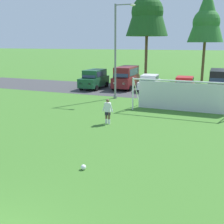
{
  "coord_description": "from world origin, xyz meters",
  "views": [
    {
      "loc": [
        5.43,
        -4.07,
        5.13
      ],
      "look_at": [
        -0.47,
        10.83,
        1.16
      ],
      "focal_mm": 44.81,
      "sensor_mm": 36.0,
      "label": 1
    }
  ],
  "objects_px": {
    "parked_car_slot_left": "(126,77)",
    "parked_car_slot_center": "(184,85)",
    "parked_car_slot_center_left": "(149,83)",
    "soccer_ball": "(83,167)",
    "street_lamp": "(117,51)",
    "parked_car_slot_center_right": "(219,82)",
    "player_winger_right": "(108,111)",
    "soccer_goal": "(182,95)",
    "parked_car_slot_far_left": "(94,79)"
  },
  "relations": [
    {
      "from": "parked_car_slot_left",
      "to": "parked_car_slot_center_left",
      "type": "distance_m",
      "value": 2.83
    },
    {
      "from": "soccer_goal",
      "to": "parked_car_slot_center_right",
      "type": "distance_m",
      "value": 8.94
    },
    {
      "from": "parked_car_slot_left",
      "to": "parked_car_slot_center",
      "type": "relative_size",
      "value": 1.13
    },
    {
      "from": "soccer_ball",
      "to": "street_lamp",
      "type": "xyz_separation_m",
      "value": [
        -4.14,
        14.95,
        4.28
      ]
    },
    {
      "from": "player_winger_right",
      "to": "parked_car_slot_center_right",
      "type": "height_order",
      "value": "parked_car_slot_center_right"
    },
    {
      "from": "player_winger_right",
      "to": "parked_car_slot_center",
      "type": "xyz_separation_m",
      "value": [
        3.1,
        13.36,
        0.05
      ]
    },
    {
      "from": "parked_car_slot_center_left",
      "to": "street_lamp",
      "type": "relative_size",
      "value": 0.5
    },
    {
      "from": "parked_car_slot_center",
      "to": "parked_car_slot_center_right",
      "type": "height_order",
      "value": "parked_car_slot_center_right"
    },
    {
      "from": "player_winger_right",
      "to": "parked_car_slot_center",
      "type": "distance_m",
      "value": 13.71
    },
    {
      "from": "soccer_ball",
      "to": "parked_car_slot_left",
      "type": "xyz_separation_m",
      "value": [
        -5.2,
        20.8,
        1.23
      ]
    },
    {
      "from": "soccer_goal",
      "to": "parked_car_slot_left",
      "type": "relative_size",
      "value": 1.54
    },
    {
      "from": "street_lamp",
      "to": "parked_car_slot_left",
      "type": "bearing_deg",
      "value": 100.22
    },
    {
      "from": "soccer_ball",
      "to": "street_lamp",
      "type": "bearing_deg",
      "value": 105.49
    },
    {
      "from": "soccer_goal",
      "to": "parked_car_slot_center_left",
      "type": "xyz_separation_m",
      "value": [
        -4.74,
        8.73,
        -0.42
      ]
    },
    {
      "from": "parked_car_slot_center_right",
      "to": "player_winger_right",
      "type": "bearing_deg",
      "value": -115.08
    },
    {
      "from": "parked_car_slot_far_left",
      "to": "parked_car_slot_center",
      "type": "height_order",
      "value": "parked_car_slot_far_left"
    },
    {
      "from": "parked_car_slot_far_left",
      "to": "parked_car_slot_center_right",
      "type": "relative_size",
      "value": 0.95
    },
    {
      "from": "parked_car_slot_center",
      "to": "soccer_ball",
      "type": "bearing_deg",
      "value": -94.11
    },
    {
      "from": "parked_car_slot_far_left",
      "to": "parked_car_slot_center",
      "type": "distance_m",
      "value": 10.09
    },
    {
      "from": "soccer_goal",
      "to": "parked_car_slot_far_left",
      "type": "relative_size",
      "value": 1.61
    },
    {
      "from": "parked_car_slot_left",
      "to": "parked_car_slot_center_right",
      "type": "relative_size",
      "value": 1.0
    },
    {
      "from": "soccer_ball",
      "to": "parked_car_slot_center",
      "type": "distance_m",
      "value": 20.1
    },
    {
      "from": "street_lamp",
      "to": "parked_car_slot_center_left",
      "type": "bearing_deg",
      "value": 72.99
    },
    {
      "from": "parked_car_slot_far_left",
      "to": "parked_car_slot_center_right",
      "type": "height_order",
      "value": "parked_car_slot_center_right"
    },
    {
      "from": "street_lamp",
      "to": "parked_car_slot_far_left",
      "type": "bearing_deg",
      "value": 134.49
    },
    {
      "from": "soccer_goal",
      "to": "parked_car_slot_center_right",
      "type": "height_order",
      "value": "soccer_goal"
    },
    {
      "from": "player_winger_right",
      "to": "parked_car_slot_left",
      "type": "height_order",
      "value": "parked_car_slot_left"
    },
    {
      "from": "soccer_ball",
      "to": "soccer_goal",
      "type": "distance_m",
      "value": 12.13
    },
    {
      "from": "soccer_goal",
      "to": "parked_car_slot_center",
      "type": "xyz_separation_m",
      "value": [
        -0.88,
        8.18,
        -0.42
      ]
    },
    {
      "from": "soccer_ball",
      "to": "parked_car_slot_center_left",
      "type": "relative_size",
      "value": 0.05
    },
    {
      "from": "parked_car_slot_left",
      "to": "parked_car_slot_center",
      "type": "xyz_separation_m",
      "value": [
        6.64,
        -0.77,
        -0.47
      ]
    },
    {
      "from": "parked_car_slot_center_left",
      "to": "parked_car_slot_center",
      "type": "bearing_deg",
      "value": -8.07
    },
    {
      "from": "soccer_goal",
      "to": "parked_car_slot_center",
      "type": "bearing_deg",
      "value": 96.13
    },
    {
      "from": "parked_car_slot_center",
      "to": "parked_car_slot_left",
      "type": "bearing_deg",
      "value": 173.42
    },
    {
      "from": "player_winger_right",
      "to": "parked_car_slot_center_right",
      "type": "relative_size",
      "value": 0.34
    },
    {
      "from": "parked_car_slot_far_left",
      "to": "street_lamp",
      "type": "height_order",
      "value": "street_lamp"
    },
    {
      "from": "soccer_ball",
      "to": "parked_car_slot_center_left",
      "type": "distance_m",
      "value": 20.74
    },
    {
      "from": "parked_car_slot_far_left",
      "to": "street_lamp",
      "type": "xyz_separation_m",
      "value": [
        4.49,
        -4.58,
        3.27
      ]
    },
    {
      "from": "player_winger_right",
      "to": "parked_car_slot_center_right",
      "type": "distance_m",
      "value": 15.21
    },
    {
      "from": "street_lamp",
      "to": "parked_car_slot_center_right",
      "type": "bearing_deg",
      "value": 31.63
    },
    {
      "from": "soccer_goal",
      "to": "parked_car_slot_left",
      "type": "distance_m",
      "value": 11.69
    },
    {
      "from": "parked_car_slot_center_left",
      "to": "parked_car_slot_center_right",
      "type": "xyz_separation_m",
      "value": [
        7.2,
        -0.14,
        0.47
      ]
    },
    {
      "from": "player_winger_right",
      "to": "soccer_ball",
      "type": "bearing_deg",
      "value": -76.03
    },
    {
      "from": "parked_car_slot_left",
      "to": "soccer_ball",
      "type": "bearing_deg",
      "value": -75.97
    },
    {
      "from": "player_winger_right",
      "to": "street_lamp",
      "type": "relative_size",
      "value": 0.19
    },
    {
      "from": "player_winger_right",
      "to": "street_lamp",
      "type": "height_order",
      "value": "street_lamp"
    },
    {
      "from": "soccer_goal",
      "to": "street_lamp",
      "type": "bearing_deg",
      "value": 154.4
    },
    {
      "from": "player_winger_right",
      "to": "parked_car_slot_center_left",
      "type": "relative_size",
      "value": 0.38
    },
    {
      "from": "parked_car_slot_left",
      "to": "parked_car_slot_center_left",
      "type": "relative_size",
      "value": 1.13
    },
    {
      "from": "soccer_ball",
      "to": "parked_car_slot_center_right",
      "type": "xyz_separation_m",
      "value": [
        4.78,
        20.44,
        1.23
      ]
    }
  ]
}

